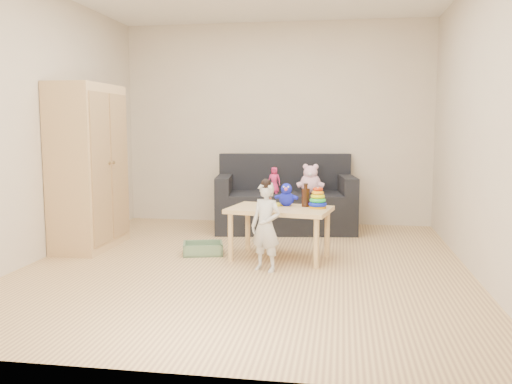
% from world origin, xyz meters
% --- Properties ---
extents(room, '(4.50, 4.50, 4.50)m').
position_xyz_m(room, '(0.00, 0.00, 1.30)').
color(room, '#DDB777').
rests_on(room, ground).
extents(wardrobe, '(0.47, 0.95, 1.70)m').
position_xyz_m(wardrobe, '(-1.75, 0.46, 0.85)').
color(wardrobe, tan).
rests_on(wardrobe, ground).
extents(sofa, '(1.76, 1.05, 0.47)m').
position_xyz_m(sofa, '(0.18, 1.70, 0.23)').
color(sofa, black).
rests_on(sofa, ground).
extents(play_table, '(1.04, 0.76, 0.50)m').
position_xyz_m(play_table, '(0.28, 0.27, 0.25)').
color(play_table, '#E4B97D').
rests_on(play_table, ground).
extents(storage_bin, '(0.45, 0.38, 0.12)m').
position_xyz_m(storage_bin, '(-0.50, 0.33, 0.06)').
color(storage_bin, '#5F7F5C').
rests_on(storage_bin, ground).
extents(toddler, '(0.34, 0.29, 0.78)m').
position_xyz_m(toddler, '(0.21, -0.18, 0.39)').
color(toddler, beige).
rests_on(toddler, ground).
extents(pink_bear, '(0.29, 0.25, 0.30)m').
position_xyz_m(pink_bear, '(0.49, 1.68, 0.62)').
color(pink_bear, '#FFBBD4').
rests_on(pink_bear, sofa).
extents(doll, '(0.17, 0.12, 0.31)m').
position_xyz_m(doll, '(0.06, 1.61, 0.62)').
color(doll, '#E32A69').
rests_on(doll, sofa).
extents(ring_stacker, '(0.18, 0.18, 0.20)m').
position_xyz_m(ring_stacker, '(0.64, 0.30, 0.58)').
color(ring_stacker, '#CF900A').
rests_on(ring_stacker, play_table).
extents(brown_bottle, '(0.08, 0.08, 0.23)m').
position_xyz_m(brown_bottle, '(0.52, 0.38, 0.60)').
color(brown_bottle, black).
rests_on(brown_bottle, play_table).
extents(blue_plush, '(0.23, 0.22, 0.23)m').
position_xyz_m(blue_plush, '(0.33, 0.40, 0.61)').
color(blue_plush, '#1821DE').
rests_on(blue_plush, play_table).
extents(wooden_figure, '(0.04, 0.03, 0.10)m').
position_xyz_m(wooden_figure, '(0.19, 0.27, 0.55)').
color(wooden_figure, brown).
rests_on(wooden_figure, play_table).
extents(yellow_book, '(0.27, 0.27, 0.02)m').
position_xyz_m(yellow_book, '(0.19, 0.42, 0.51)').
color(yellow_book, yellow).
rests_on(yellow_book, play_table).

